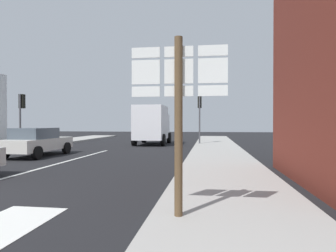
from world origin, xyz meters
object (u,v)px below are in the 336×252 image
object	(u,v)px
traffic_light_near_left	(21,109)
traffic_light_far_right	(200,109)
sedan_far	(37,142)
route_sign_post	(179,107)
delivery_truck	(152,124)

from	to	relation	value
traffic_light_near_left	traffic_light_far_right	distance (m)	12.54
sedan_far	route_sign_post	size ratio (longest dim) A/B	1.33
route_sign_post	traffic_light_far_right	xyz separation A→B (m)	(-0.21, 17.85, 0.80)
sedan_far	route_sign_post	world-z (taller)	route_sign_post
delivery_truck	traffic_light_near_left	world-z (taller)	traffic_light_near_left
delivery_truck	traffic_light_far_right	world-z (taller)	traffic_light_far_right
route_sign_post	traffic_light_far_right	distance (m)	17.87
sedan_far	traffic_light_far_right	size ratio (longest dim) A/B	1.12
route_sign_post	traffic_light_far_right	bearing A→B (deg)	90.68
sedan_far	delivery_truck	xyz separation A→B (m)	(4.35, 8.85, 0.89)
delivery_truck	traffic_light_far_right	xyz separation A→B (m)	(3.77, -0.02, 1.16)
sedan_far	traffic_light_far_right	distance (m)	12.17
sedan_far	traffic_light_near_left	bearing A→B (deg)	133.99
sedan_far	delivery_truck	bearing A→B (deg)	63.80
delivery_truck	route_sign_post	size ratio (longest dim) A/B	1.57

